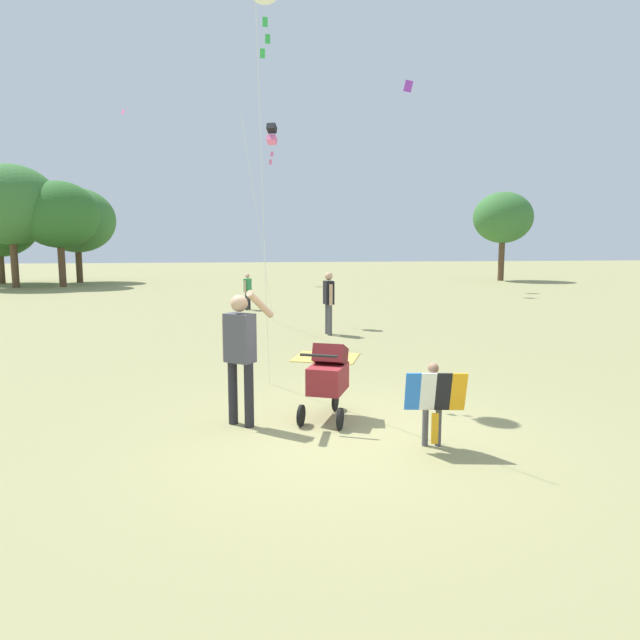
{
  "coord_description": "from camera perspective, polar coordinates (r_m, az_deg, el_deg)",
  "views": [
    {
      "loc": [
        -1.2,
        -6.7,
        2.37
      ],
      "look_at": [
        -0.12,
        0.99,
        1.3
      ],
      "focal_mm": 31.95,
      "sensor_mm": 36.0,
      "label": 1
    }
  ],
  "objects": [
    {
      "name": "picnic_blanket",
      "position": [
        11.74,
        0.6,
        -3.76
      ],
      "size": [
        1.57,
        1.46,
        0.02
      ],
      "primitive_type": "cube",
      "rotation": [
        0.0,
        0.0,
        -0.34
      ],
      "color": "gold",
      "rests_on": "ground"
    },
    {
      "name": "kite_orange_delta",
      "position": [
        17.24,
        -4.88,
        17.92
      ],
      "size": [
        1.06,
        3.37,
        5.75
      ],
      "color": "black",
      "rests_on": "ground"
    },
    {
      "name": "person_sitting_far",
      "position": [
        20.05,
        -7.26,
        3.15
      ],
      "size": [
        0.28,
        0.36,
        1.27
      ],
      "color": "#232328",
      "rests_on": "ground"
    },
    {
      "name": "child_with_butterfly_kite",
      "position": [
        6.73,
        11.28,
        -7.53
      ],
      "size": [
        0.7,
        0.4,
        0.99
      ],
      "color": "#4C4C51",
      "rests_on": "ground"
    },
    {
      "name": "distant_kites_cluster",
      "position": [
        31.9,
        -21.07,
        26.57
      ],
      "size": [
        24.63,
        15.84,
        8.29
      ],
      "color": "purple"
    },
    {
      "name": "person_red_shirt",
      "position": [
        14.53,
        0.87,
        2.22
      ],
      "size": [
        0.25,
        0.51,
        1.61
      ],
      "color": "#4C4C51",
      "rests_on": "ground"
    },
    {
      "name": "treeline_distant",
      "position": [
        34.06,
        -21.44,
        9.69
      ],
      "size": [
        33.3,
        7.61,
        6.3
      ],
      "color": "brown",
      "rests_on": "ground"
    },
    {
      "name": "stroller",
      "position": [
        7.65,
        0.84,
        -5.48
      ],
      "size": [
        0.79,
        1.11,
        1.03
      ],
      "color": "black",
      "rests_on": "ground"
    },
    {
      "name": "person_adult_flyer",
      "position": [
        7.36,
        -7.99,
        -2.74
      ],
      "size": [
        0.68,
        0.46,
        1.78
      ],
      "color": "#232328",
      "rests_on": "ground"
    },
    {
      "name": "ground_plane",
      "position": [
        7.21,
        2.05,
        -11.36
      ],
      "size": [
        120.0,
        120.0,
        0.0
      ],
      "primitive_type": "plane",
      "color": "#938E5B"
    }
  ]
}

